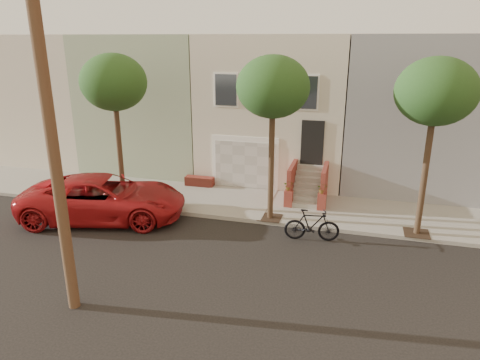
# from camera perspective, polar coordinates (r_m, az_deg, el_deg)

# --- Properties ---
(ground) EXTENTS (90.00, 90.00, 0.00)m
(ground) POSITION_cam_1_polar(r_m,az_deg,el_deg) (14.35, -3.24, -11.00)
(ground) COLOR black
(ground) RESTS_ON ground
(sidewalk) EXTENTS (40.00, 3.70, 0.15)m
(sidewalk) POSITION_cam_1_polar(r_m,az_deg,el_deg) (18.98, 1.86, -3.20)
(sidewalk) COLOR gray
(sidewalk) RESTS_ON ground
(house_row) EXTENTS (33.10, 11.70, 7.00)m
(house_row) POSITION_cam_1_polar(r_m,az_deg,el_deg) (23.64, 5.32, 9.95)
(house_row) COLOR beige
(house_row) RESTS_ON sidewalk
(tree_left) EXTENTS (2.70, 2.57, 6.30)m
(tree_left) POSITION_cam_1_polar(r_m,az_deg,el_deg) (18.52, -16.26, 12.10)
(tree_left) COLOR #2D2116
(tree_left) RESTS_ON sidewalk
(tree_mid) EXTENTS (2.70, 2.57, 6.30)m
(tree_mid) POSITION_cam_1_polar(r_m,az_deg,el_deg) (16.15, 4.35, 11.96)
(tree_mid) COLOR #2D2116
(tree_mid) RESTS_ON sidewalk
(tree_right) EXTENTS (2.70, 2.57, 6.30)m
(tree_right) POSITION_cam_1_polar(r_m,az_deg,el_deg) (16.04, 24.35, 10.40)
(tree_right) COLOR #2D2116
(tree_right) RESTS_ON sidewalk
(pickup_truck) EXTENTS (6.96, 4.47, 1.78)m
(pickup_truck) POSITION_cam_1_polar(r_m,az_deg,el_deg) (18.20, -17.44, -2.27)
(pickup_truck) COLOR #A8161A
(pickup_truck) RESTS_ON ground
(motorcycle) EXTENTS (2.03, 0.83, 1.18)m
(motorcycle) POSITION_cam_1_polar(r_m,az_deg,el_deg) (15.87, 9.43, -5.85)
(motorcycle) COLOR black
(motorcycle) RESTS_ON ground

